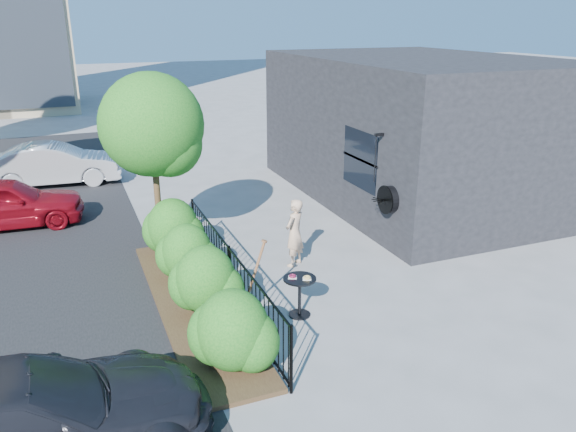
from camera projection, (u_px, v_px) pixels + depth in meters
name	position (u px, v px, depth m)	size (l,w,h in m)	color
ground	(304.00, 286.00, 11.11)	(120.00, 120.00, 0.00)	gray
shop_building	(416.00, 127.00, 16.31)	(6.22, 9.00, 4.00)	black
fence	(230.00, 273.00, 10.39)	(0.05, 6.05, 1.10)	black
planting_bed	(194.00, 305.00, 10.32)	(1.30, 6.00, 0.08)	#382616
shrubs	(196.00, 269.00, 10.22)	(1.10, 5.60, 1.24)	#145917
patio_tree	(156.00, 131.00, 11.81)	(2.20, 2.20, 3.94)	#3F2B19
cafe_table	(300.00, 290.00, 9.86)	(0.58, 0.58, 0.78)	black
woman	(294.00, 233.00, 11.83)	(0.54, 0.35, 1.47)	tan
shovel	(253.00, 281.00, 9.93)	(0.48, 0.18, 1.41)	brown
car_red	(5.00, 203.00, 14.05)	(1.50, 3.73, 1.27)	maroon
car_silver	(55.00, 164.00, 17.67)	(1.39, 3.98, 1.31)	silver
car_darkgrey	(16.00, 423.00, 6.41)	(1.84, 4.51, 1.31)	black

